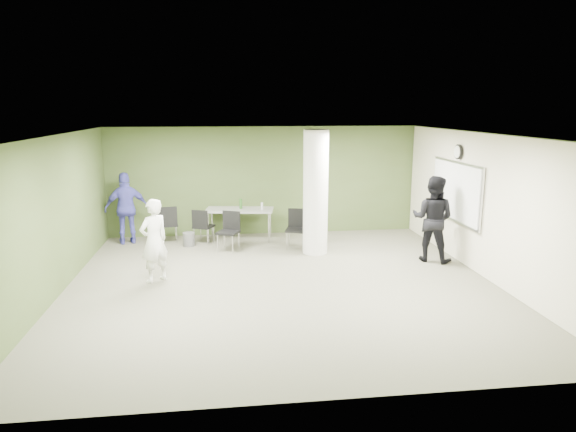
{
  "coord_description": "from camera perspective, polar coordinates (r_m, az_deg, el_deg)",
  "views": [
    {
      "loc": [
        -1.04,
        -9.2,
        3.29
      ],
      "look_at": [
        0.25,
        1.0,
        1.09
      ],
      "focal_mm": 32.0,
      "sensor_mm": 36.0,
      "label": 1
    }
  ],
  "objects": [
    {
      "name": "wall_right_cream",
      "position": [
        10.66,
        21.17,
        1.02
      ],
      "size": [
        0.02,
        8.0,
        2.8
      ],
      "primitive_type": "cube",
      "color": "beige",
      "rests_on": "floor"
    },
    {
      "name": "floor",
      "position": [
        9.82,
        -0.72,
        -7.51
      ],
      "size": [
        8.0,
        8.0,
        0.0
      ],
      "primitive_type": "plane",
      "color": "#525140",
      "rests_on": "ground"
    },
    {
      "name": "man_blue",
      "position": [
        13.04,
        -17.49,
        0.82
      ],
      "size": [
        1.1,
        0.67,
        1.75
      ],
      "primitive_type": "imported",
      "rotation": [
        0.0,
        0.0,
        3.4
      ],
      "color": "#4646AE",
      "rests_on": "floor"
    },
    {
      "name": "man_black",
      "position": [
        11.45,
        15.78,
        -0.3
      ],
      "size": [
        1.15,
        1.1,
        1.86
      ],
      "primitive_type": "imported",
      "rotation": [
        0.0,
        0.0,
        2.51
      ],
      "color": "black",
      "rests_on": "floor"
    },
    {
      "name": "wall_left",
      "position": [
        9.85,
        -24.54,
        -0.12
      ],
      "size": [
        0.02,
        8.0,
        2.8
      ],
      "primitive_type": "cube",
      "color": "#415126",
      "rests_on": "floor"
    },
    {
      "name": "woman_white",
      "position": [
        10.04,
        -14.66,
        -2.68
      ],
      "size": [
        0.7,
        0.68,
        1.61
      ],
      "primitive_type": "imported",
      "rotation": [
        0.0,
        0.0,
        3.86
      ],
      "color": "white",
      "rests_on": "floor"
    },
    {
      "name": "chair_back_left",
      "position": [
        12.86,
        -13.21,
        -0.6
      ],
      "size": [
        0.53,
        0.53,
        0.93
      ],
      "rotation": [
        0.0,
        0.0,
        3.31
      ],
      "color": "black",
      "rests_on": "floor"
    },
    {
      "name": "folding_table",
      "position": [
        12.86,
        -5.38,
        0.57
      ],
      "size": [
        1.76,
        0.97,
        1.04
      ],
      "rotation": [
        0.0,
        0.0,
        -0.15
      ],
      "color": "gray",
      "rests_on": "floor"
    },
    {
      "name": "wall_back",
      "position": [
        13.37,
        -2.67,
        3.92
      ],
      "size": [
        8.0,
        2.8,
        0.02
      ],
      "primitive_type": "cube",
      "rotation": [
        1.57,
        0.0,
        0.0
      ],
      "color": "#415126",
      "rests_on": "floor"
    },
    {
      "name": "chair_back_right",
      "position": [
        12.64,
        -9.51,
        -0.87
      ],
      "size": [
        0.57,
        0.57,
        0.86
      ],
      "rotation": [
        0.0,
        0.0,
        2.71
      ],
      "color": "black",
      "rests_on": "floor"
    },
    {
      "name": "column",
      "position": [
        11.54,
        3.09,
        2.61
      ],
      "size": [
        0.56,
        0.56,
        2.8
      ],
      "primitive_type": "cylinder",
      "color": "silver",
      "rests_on": "floor"
    },
    {
      "name": "ceiling",
      "position": [
        9.27,
        -0.76,
        9.02
      ],
      "size": [
        8.0,
        8.0,
        0.0
      ],
      "primitive_type": "plane",
      "rotation": [
        3.14,
        0.0,
        0.0
      ],
      "color": "white",
      "rests_on": "wall_back"
    },
    {
      "name": "whiteboard",
      "position": [
        11.66,
        18.11,
        2.62
      ],
      "size": [
        0.05,
        2.3,
        1.3
      ],
      "color": "silver",
      "rests_on": "wall_right_cream"
    },
    {
      "name": "chair_table_right",
      "position": [
        12.13,
        0.96,
        -1.06
      ],
      "size": [
        0.57,
        0.57,
        0.92
      ],
      "rotation": [
        0.0,
        0.0,
        -0.29
      ],
      "color": "black",
      "rests_on": "floor"
    },
    {
      "name": "wastebasket",
      "position": [
        12.58,
        -10.96,
        -2.56
      ],
      "size": [
        0.29,
        0.29,
        0.33
      ],
      "primitive_type": "cylinder",
      "color": "#4C4C4C",
      "rests_on": "floor"
    },
    {
      "name": "wall_clock",
      "position": [
        11.56,
        18.39,
        6.78
      ],
      "size": [
        0.06,
        0.32,
        0.32
      ],
      "color": "black",
      "rests_on": "wall_right_cream"
    },
    {
      "name": "chair_table_left",
      "position": [
        12.0,
        -6.52,
        -1.33
      ],
      "size": [
        0.6,
        0.6,
        0.91
      ],
      "rotation": [
        0.0,
        0.0,
        -0.43
      ],
      "color": "black",
      "rests_on": "floor"
    }
  ]
}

